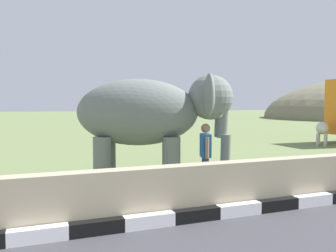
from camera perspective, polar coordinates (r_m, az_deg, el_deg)
name	(u,v)px	position (r m, az deg, el deg)	size (l,w,h in m)	color
barrier_parapet	(99,200)	(6.25, -11.12, -11.68)	(28.00, 0.36, 1.00)	tan
elephant	(152,114)	(8.98, -2.62, 1.97)	(4.07, 3.05, 2.90)	slate
person_handler	(205,153)	(8.82, 6.12, -4.35)	(0.35, 0.61, 1.66)	navy
cow_near	(322,129)	(20.00, 23.84, -0.38)	(1.70, 1.55, 1.23)	beige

